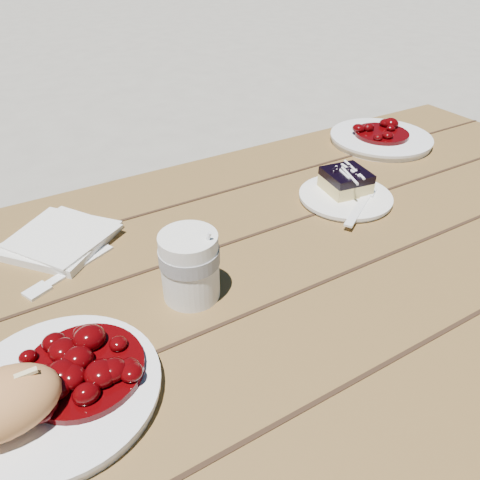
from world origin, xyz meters
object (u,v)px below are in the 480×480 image
dessert_plate (345,197)px  blueberry_cake (346,181)px  picnic_table (176,377)px  bread_roll (0,404)px  main_plate (60,391)px  coffee_cup (190,266)px  second_plate (381,139)px

dessert_plate → blueberry_cake: (0.01, 0.01, 0.03)m
picnic_table → dessert_plate: 0.45m
bread_roll → blueberry_cake: size_ratio=1.35×
main_plate → dessert_plate: (0.58, 0.18, -0.00)m
dessert_plate → coffee_cup: size_ratio=1.69×
coffee_cup → blueberry_cake: bearing=16.2°
picnic_table → dessert_plate: size_ratio=11.69×
picnic_table → blueberry_cake: bearing=14.4°
coffee_cup → second_plate: bearing=22.9°
bread_roll → blueberry_cake: bearing=18.4°
picnic_table → dessert_plate: dessert_plate is taller
second_plate → picnic_table: bearing=-158.5°
main_plate → coffee_cup: coffee_cup is taller
picnic_table → coffee_cup: bearing=-4.9°
picnic_table → bread_roll: size_ratio=16.65×
bread_roll → second_plate: (0.89, 0.37, -0.04)m
second_plate → dessert_plate: bearing=-146.8°
main_plate → picnic_table: bearing=27.1°
blueberry_cake → main_plate: bearing=-153.2°
dessert_plate → picnic_table: bearing=-167.2°
blueberry_cake → second_plate: bearing=40.4°
blueberry_cake → coffee_cup: bearing=-155.2°
bread_roll → coffee_cup: (0.26, 0.10, 0.00)m
bread_roll → dessert_plate: 0.66m
bread_roll → second_plate: bread_roll is taller
bread_roll → dessert_plate: bread_roll is taller
bread_roll → coffee_cup: coffee_cup is taller
bread_roll → second_plate: size_ratio=0.51×
bread_roll → second_plate: bearing=22.5°
coffee_cup → dessert_plate: bearing=14.5°
dessert_plate → bread_roll: bearing=-162.6°
dessert_plate → coffee_cup: 0.39m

